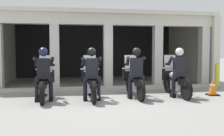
% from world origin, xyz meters
% --- Properties ---
extents(ground_plane, '(80.00, 80.00, 0.00)m').
position_xyz_m(ground_plane, '(0.00, 3.00, 0.00)').
color(ground_plane, gray).
extents(station_building, '(9.52, 5.20, 3.13)m').
position_xyz_m(station_building, '(0.19, 4.93, 2.00)').
color(station_building, black).
rests_on(station_building, ground).
extents(kerb_strip, '(9.02, 0.24, 0.12)m').
position_xyz_m(kerb_strip, '(0.19, 1.83, 0.06)').
color(kerb_strip, '#B7B5AD').
rests_on(kerb_strip, ground).
extents(motorcycle_far_left, '(0.62, 2.04, 1.35)m').
position_xyz_m(motorcycle_far_left, '(-2.10, 0.09, 0.50)').
color(motorcycle_far_left, black).
rests_on(motorcycle_far_left, ground).
extents(police_officer_far_left, '(0.63, 0.61, 1.58)m').
position_xyz_m(police_officer_far_left, '(-2.10, -0.19, 0.94)').
color(police_officer_far_left, black).
rests_on(police_officer_far_left, ground).
extents(motorcycle_center_left, '(0.62, 2.04, 1.35)m').
position_xyz_m(motorcycle_center_left, '(-0.70, -0.00, 0.50)').
color(motorcycle_center_left, black).
rests_on(motorcycle_center_left, ground).
extents(police_officer_center_left, '(0.63, 0.61, 1.58)m').
position_xyz_m(police_officer_center_left, '(-0.70, -0.29, 0.94)').
color(police_officer_center_left, black).
rests_on(police_officer_center_left, ground).
extents(motorcycle_center_right, '(0.62, 2.04, 1.35)m').
position_xyz_m(motorcycle_center_right, '(0.70, 0.11, 0.50)').
color(motorcycle_center_right, black).
rests_on(motorcycle_center_right, ground).
extents(police_officer_center_right, '(0.63, 0.61, 1.58)m').
position_xyz_m(police_officer_center_right, '(0.70, -0.18, 0.94)').
color(police_officer_center_right, black).
rests_on(police_officer_center_right, ground).
extents(motorcycle_far_right, '(0.62, 2.04, 1.35)m').
position_xyz_m(motorcycle_far_right, '(2.10, 0.06, 0.50)').
color(motorcycle_far_right, black).
rests_on(motorcycle_far_right, ground).
extents(police_officer_far_right, '(0.63, 0.61, 1.58)m').
position_xyz_m(police_officer_far_right, '(2.10, -0.23, 0.94)').
color(police_officer_far_right, black).
rests_on(police_officer_far_right, ground).
extents(traffic_cone_flank, '(0.34, 0.34, 0.59)m').
position_xyz_m(traffic_cone_flank, '(3.38, -0.08, 0.29)').
color(traffic_cone_flank, black).
rests_on(traffic_cone_flank, ground).
extents(bollard_kerbside, '(0.14, 0.14, 1.01)m').
position_xyz_m(bollard_kerbside, '(4.41, 1.35, 0.50)').
color(bollard_kerbside, yellow).
rests_on(bollard_kerbside, ground).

